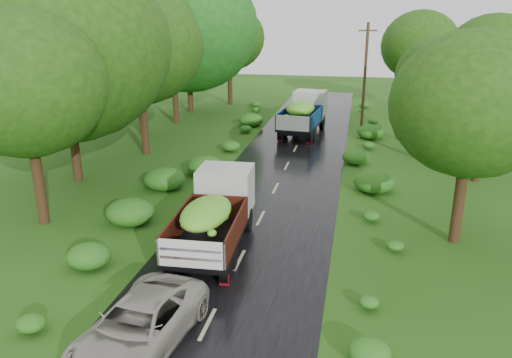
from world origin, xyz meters
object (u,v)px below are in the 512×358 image
(car, at_px, (139,326))
(utility_pole, at_px, (365,75))
(truck_near, at_px, (215,211))
(truck_far, at_px, (304,112))

(car, relative_size, utility_pole, 0.62)
(car, bearing_deg, truck_near, 93.97)
(truck_far, relative_size, car, 1.44)
(truck_near, height_order, car, truck_near)
(truck_far, xyz_separation_m, utility_pole, (4.20, 2.56, 2.45))
(car, xyz_separation_m, utility_pole, (5.71, 28.45, 3.37))
(truck_near, bearing_deg, car, -95.70)
(car, distance_m, utility_pole, 29.22)
(car, bearing_deg, utility_pole, 85.50)
(truck_near, height_order, truck_far, truck_far)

